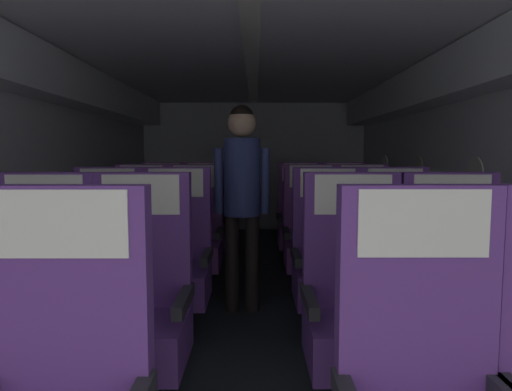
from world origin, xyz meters
TOP-DOWN VIEW (x-y plane):
  - ground at (0.00, 3.72)m, footprint 3.83×7.84m
  - fuselage_shell at (0.00, 4.00)m, footprint 3.71×7.49m
  - seat_b_left_window at (-1.02, 2.31)m, footprint 0.51×0.47m
  - seat_b_left_aisle at (-0.54, 2.32)m, footprint 0.51×0.47m
  - seat_b_right_aisle at (1.02, 2.32)m, footprint 0.51×0.47m
  - seat_b_right_window at (0.52, 2.32)m, footprint 0.51×0.47m
  - seat_c_left_window at (-1.01, 3.24)m, footprint 0.51×0.47m
  - seat_c_left_aisle at (-0.53, 3.24)m, footprint 0.51×0.47m
  - seat_c_right_aisle at (1.01, 3.24)m, footprint 0.51×0.47m
  - seat_c_right_window at (0.54, 3.23)m, footprint 0.51×0.47m
  - seat_d_left_window at (-1.01, 4.16)m, footprint 0.51×0.47m
  - seat_d_left_aisle at (-0.52, 4.15)m, footprint 0.51×0.47m
  - seat_d_right_aisle at (1.00, 4.16)m, footprint 0.51×0.47m
  - seat_d_right_window at (0.53, 4.15)m, footprint 0.51×0.47m
  - seat_e_left_window at (-1.01, 5.10)m, footprint 0.51×0.47m
  - seat_e_left_aisle at (-0.53, 5.08)m, footprint 0.51×0.47m
  - seat_e_right_aisle at (1.02, 5.09)m, footprint 0.51×0.47m
  - seat_e_right_window at (0.52, 5.08)m, footprint 0.51×0.47m
  - flight_attendant at (-0.07, 3.63)m, footprint 0.43×0.28m

SIDE VIEW (x-z plane):
  - ground at x=0.00m, z-range -0.02..0.00m
  - seat_b_left_window at x=-1.02m, z-range -0.09..1.05m
  - seat_b_left_aisle at x=-0.54m, z-range -0.09..1.05m
  - seat_b_right_aisle at x=1.02m, z-range -0.09..1.05m
  - seat_b_right_window at x=0.52m, z-range -0.09..1.05m
  - seat_c_left_window at x=-1.01m, z-range -0.09..1.05m
  - seat_c_left_aisle at x=-0.53m, z-range -0.09..1.05m
  - seat_c_right_aisle at x=1.01m, z-range -0.09..1.05m
  - seat_c_right_window at x=0.54m, z-range -0.09..1.05m
  - seat_d_left_window at x=-1.01m, z-range -0.09..1.05m
  - seat_d_left_aisle at x=-0.52m, z-range -0.09..1.05m
  - seat_d_right_aisle at x=1.00m, z-range -0.09..1.05m
  - seat_d_right_window at x=0.53m, z-range -0.09..1.05m
  - seat_e_left_window at x=-1.01m, z-range -0.09..1.05m
  - seat_e_left_aisle at x=-0.53m, z-range -0.09..1.05m
  - seat_e_right_aisle at x=1.02m, z-range -0.09..1.05m
  - seat_e_right_window at x=0.52m, z-range -0.09..1.05m
  - flight_attendant at x=-0.07m, z-range 0.19..1.79m
  - fuselage_shell at x=0.00m, z-range 0.47..2.58m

